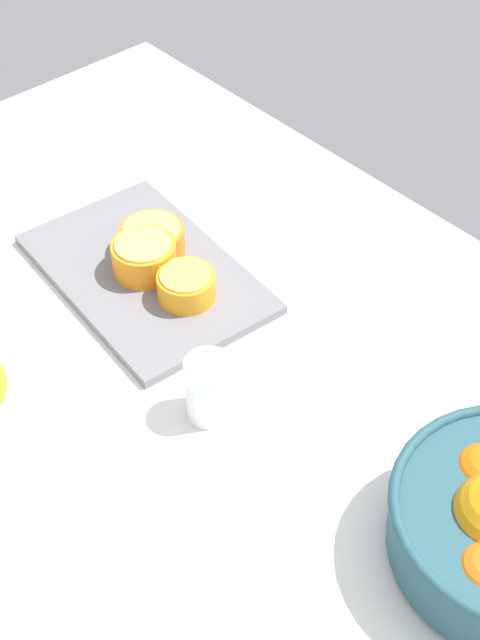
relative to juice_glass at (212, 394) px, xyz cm
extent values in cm
cube|color=white|center=(-0.50, 4.45, -5.12)|extent=(149.09, 87.31, 3.00)
cylinder|color=white|center=(0.00, 0.00, 0.53)|extent=(5.51, 5.51, 8.31)
cylinder|color=yellow|center=(0.00, 0.00, -1.17)|extent=(4.84, 4.84, 4.89)
cube|color=slate|center=(-23.92, 8.73, -2.95)|extent=(35.40, 24.51, 1.35)
cylinder|color=orange|center=(-16.21, 9.55, -0.49)|extent=(7.54, 7.54, 3.56)
cylinder|color=#FEAD4E|center=(-16.21, 9.55, 1.44)|extent=(6.64, 6.64, 0.30)
cylinder|color=orange|center=(-23.92, 8.72, -0.12)|extent=(8.50, 8.50, 4.31)
cylinder|color=#FEB65C|center=(-23.92, 8.72, 2.18)|extent=(7.48, 7.48, 0.30)
cylinder|color=orange|center=(-26.17, 11.85, -0.36)|extent=(8.77, 8.77, 3.82)
cylinder|color=#FEC55A|center=(-26.17, 11.85, 1.70)|extent=(7.72, 7.72, 0.30)
camera|label=1|loc=(52.00, -42.22, 78.66)|focal=51.18mm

